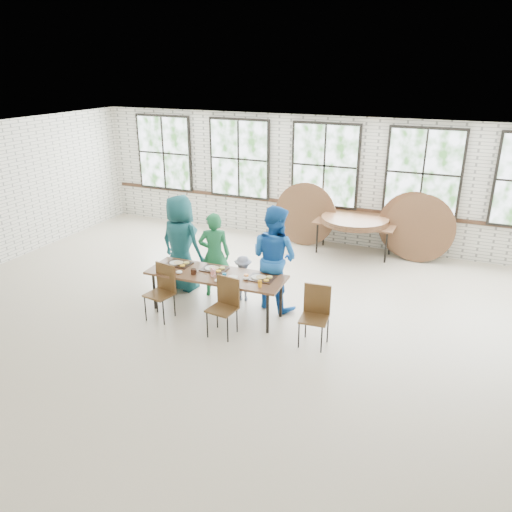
{
  "coord_description": "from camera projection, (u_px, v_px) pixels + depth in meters",
  "views": [
    {
      "loc": [
        3.12,
        -6.82,
        4.1
      ],
      "look_at": [
        0.0,
        0.4,
        1.05
      ],
      "focal_mm": 35.0,
      "sensor_mm": 36.0,
      "label": 1
    }
  ],
  "objects": [
    {
      "name": "round_tops_stacked",
      "position": [
        355.0,
        220.0,
        11.21
      ],
      "size": [
        1.5,
        1.5,
        0.13
      ],
      "color": "brown",
      "rests_on": "storage_table"
    },
    {
      "name": "storage_table",
      "position": [
        354.0,
        225.0,
        11.25
      ],
      "size": [
        1.81,
        0.78,
        0.74
      ],
      "rotation": [
        0.0,
        0.0,
        -0.02
      ],
      "color": "brown",
      "rests_on": "ground"
    },
    {
      "name": "adult_teal",
      "position": [
        181.0,
        243.0,
        9.4
      ],
      "size": [
        0.99,
        0.73,
        1.85
      ],
      "primitive_type": "imported",
      "rotation": [
        0.0,
        0.0,
        2.97
      ],
      "color": "#16574A",
      "rests_on": "ground"
    },
    {
      "name": "chair_spare",
      "position": [
        316.0,
        310.0,
        7.66
      ],
      "size": [
        0.46,
        0.44,
        0.95
      ],
      "rotation": [
        0.0,
        0.0,
        0.09
      ],
      "color": "#51361B",
      "rests_on": "ground"
    },
    {
      "name": "adult_blue",
      "position": [
        274.0,
        257.0,
        8.7
      ],
      "size": [
        1.08,
        0.95,
        1.87
      ],
      "primitive_type": "imported",
      "rotation": [
        0.0,
        0.0,
        2.83
      ],
      "color": "#1858AE",
      "rests_on": "ground"
    },
    {
      "name": "dining_table",
      "position": [
        216.0,
        276.0,
        8.53
      ],
      "size": [
        2.42,
        0.88,
        0.74
      ],
      "rotation": [
        0.0,
        0.0,
        0.03
      ],
      "color": "brown",
      "rests_on": "ground"
    },
    {
      "name": "round_tops_leaning",
      "position": [
        377.0,
        223.0,
        11.25
      ],
      "size": [
        4.13,
        0.42,
        1.49
      ],
      "color": "brown",
      "rests_on": "ground"
    },
    {
      "name": "room",
      "position": [
        325.0,
        167.0,
        11.61
      ],
      "size": [
        12.0,
        12.0,
        12.0
      ],
      "color": "#B7AD91",
      "rests_on": "ground"
    },
    {
      "name": "chair_near_left",
      "position": [
        163.0,
        287.0,
        8.45
      ],
      "size": [
        0.48,
        0.47,
        0.95
      ],
      "rotation": [
        0.0,
        0.0,
        -0.17
      ],
      "color": "#51361B",
      "rests_on": "ground"
    },
    {
      "name": "toddler",
      "position": [
        243.0,
        278.0,
        9.1
      ],
      "size": [
        0.63,
        0.48,
        0.86
      ],
      "primitive_type": "imported",
      "rotation": [
        0.0,
        0.0,
        3.46
      ],
      "color": "#111736",
      "rests_on": "ground"
    },
    {
      "name": "adult_green",
      "position": [
        214.0,
        255.0,
        9.18
      ],
      "size": [
        0.69,
        0.59,
        1.61
      ],
      "primitive_type": "imported",
      "rotation": [
        0.0,
        0.0,
        3.56
      ],
      "color": "#1A6538",
      "rests_on": "ground"
    },
    {
      "name": "tabletop_clutter",
      "position": [
        220.0,
        274.0,
        8.45
      ],
      "size": [
        2.04,
        0.65,
        0.11
      ],
      "color": "black",
      "rests_on": "dining_table"
    },
    {
      "name": "chair_near_right",
      "position": [
        225.0,
        301.0,
        7.94
      ],
      "size": [
        0.47,
        0.46,
        0.95
      ],
      "rotation": [
        0.0,
        0.0,
        -0.13
      ],
      "color": "#51361B",
      "rests_on": "ground"
    }
  ]
}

